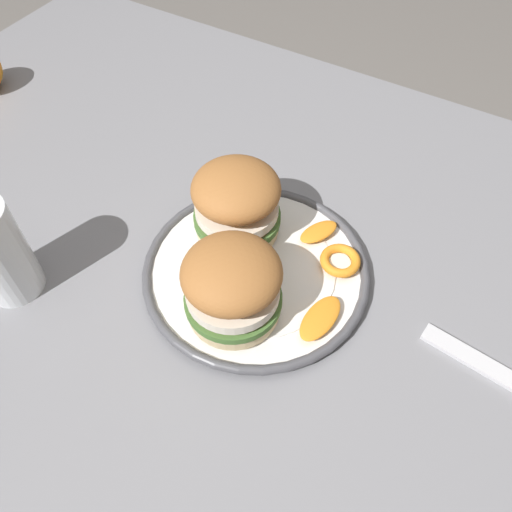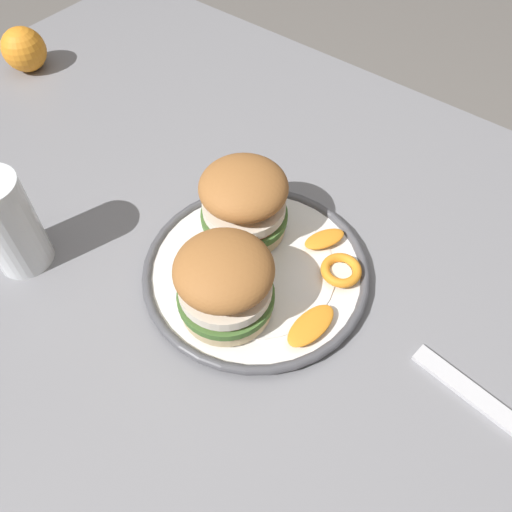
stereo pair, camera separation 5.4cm
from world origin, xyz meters
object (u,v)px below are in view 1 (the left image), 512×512
(sandwich_half_right, at_px, (237,202))
(dining_table, at_px, (263,290))
(dinner_plate, at_px, (256,271))
(sandwich_half_left, at_px, (232,285))

(sandwich_half_right, bearing_deg, dining_table, 170.89)
(dinner_plate, xyz_separation_m, sandwich_half_right, (0.05, -0.04, 0.06))
(dinner_plate, bearing_deg, dining_table, -76.99)
(dining_table, distance_m, dinner_plate, 0.10)
(sandwich_half_left, xyz_separation_m, sandwich_half_right, (0.06, -0.11, 0.00))
(dinner_plate, height_order, sandwich_half_left, sandwich_half_left)
(dinner_plate, distance_m, sandwich_half_right, 0.09)
(dining_table, relative_size, dinner_plate, 5.06)
(dinner_plate, relative_size, sandwich_half_right, 2.02)
(dining_table, distance_m, sandwich_half_left, 0.19)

